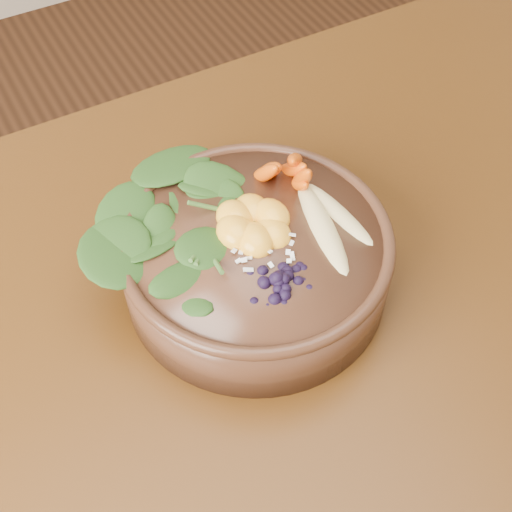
{
  "coord_description": "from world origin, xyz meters",
  "views": [
    {
      "loc": [
        -0.37,
        -0.41,
        1.44
      ],
      "look_at": [
        -0.12,
        0.04,
        0.8
      ],
      "focal_mm": 50.0,
      "sensor_mm": 36.0,
      "label": 1
    }
  ],
  "objects_px": {
    "dining_table": "(351,311)",
    "blueberry_pile": "(275,269)",
    "carrot_cluster": "(283,151)",
    "banana_halves": "(331,211)",
    "stoneware_bowl": "(256,261)",
    "kale_heap": "(200,192)",
    "mandarin_cluster": "(253,215)"
  },
  "relations": [
    {
      "from": "carrot_cluster",
      "to": "banana_halves",
      "type": "height_order",
      "value": "carrot_cluster"
    },
    {
      "from": "banana_halves",
      "to": "blueberry_pile",
      "type": "bearing_deg",
      "value": -141.51
    },
    {
      "from": "kale_heap",
      "to": "banana_halves",
      "type": "bearing_deg",
      "value": -36.97
    },
    {
      "from": "kale_heap",
      "to": "dining_table",
      "type": "bearing_deg",
      "value": -36.84
    },
    {
      "from": "dining_table",
      "to": "kale_heap",
      "type": "xyz_separation_m",
      "value": [
        -0.15,
        0.12,
        0.2
      ]
    },
    {
      "from": "dining_table",
      "to": "carrot_cluster",
      "type": "xyz_separation_m",
      "value": [
        -0.05,
        0.11,
        0.22
      ]
    },
    {
      "from": "dining_table",
      "to": "kale_heap",
      "type": "distance_m",
      "value": 0.28
    },
    {
      "from": "carrot_cluster",
      "to": "blueberry_pile",
      "type": "height_order",
      "value": "carrot_cluster"
    },
    {
      "from": "dining_table",
      "to": "mandarin_cluster",
      "type": "distance_m",
      "value": 0.23
    },
    {
      "from": "stoneware_bowl",
      "to": "banana_halves",
      "type": "distance_m",
      "value": 0.11
    },
    {
      "from": "kale_heap",
      "to": "blueberry_pile",
      "type": "height_order",
      "value": "kale_heap"
    },
    {
      "from": "carrot_cluster",
      "to": "blueberry_pile",
      "type": "distance_m",
      "value": 0.16
    },
    {
      "from": "banana_halves",
      "to": "blueberry_pile",
      "type": "distance_m",
      "value": 0.11
    },
    {
      "from": "dining_table",
      "to": "blueberry_pile",
      "type": "bearing_deg",
      "value": -170.72
    },
    {
      "from": "stoneware_bowl",
      "to": "blueberry_pile",
      "type": "relative_size",
      "value": 2.16
    },
    {
      "from": "stoneware_bowl",
      "to": "blueberry_pile",
      "type": "distance_m",
      "value": 0.09
    },
    {
      "from": "carrot_cluster",
      "to": "blueberry_pile",
      "type": "xyz_separation_m",
      "value": [
        -0.09,
        -0.13,
        -0.02
      ]
    },
    {
      "from": "dining_table",
      "to": "kale_heap",
      "type": "bearing_deg",
      "value": 143.16
    },
    {
      "from": "kale_heap",
      "to": "carrot_cluster",
      "type": "distance_m",
      "value": 0.11
    },
    {
      "from": "banana_halves",
      "to": "kale_heap",
      "type": "bearing_deg",
      "value": 156.45
    },
    {
      "from": "stoneware_bowl",
      "to": "mandarin_cluster",
      "type": "height_order",
      "value": "mandarin_cluster"
    },
    {
      "from": "dining_table",
      "to": "banana_halves",
      "type": "relative_size",
      "value": 9.4
    },
    {
      "from": "dining_table",
      "to": "mandarin_cluster",
      "type": "xyz_separation_m",
      "value": [
        -0.12,
        0.06,
        0.19
      ]
    },
    {
      "from": "dining_table",
      "to": "blueberry_pile",
      "type": "relative_size",
      "value": 11.13
    },
    {
      "from": "mandarin_cluster",
      "to": "dining_table",
      "type": "bearing_deg",
      "value": -27.4
    },
    {
      "from": "dining_table",
      "to": "blueberry_pile",
      "type": "distance_m",
      "value": 0.24
    },
    {
      "from": "stoneware_bowl",
      "to": "kale_heap",
      "type": "xyz_separation_m",
      "value": [
        -0.03,
        0.07,
        0.07
      ]
    },
    {
      "from": "dining_table",
      "to": "mandarin_cluster",
      "type": "relative_size",
      "value": 16.21
    },
    {
      "from": "kale_heap",
      "to": "blueberry_pile",
      "type": "xyz_separation_m",
      "value": [
        0.02,
        -0.14,
        -0.0
      ]
    },
    {
      "from": "kale_heap",
      "to": "banana_halves",
      "type": "distance_m",
      "value": 0.15
    },
    {
      "from": "blueberry_pile",
      "to": "banana_halves",
      "type": "bearing_deg",
      "value": 25.06
    },
    {
      "from": "kale_heap",
      "to": "banana_halves",
      "type": "xyz_separation_m",
      "value": [
        0.12,
        -0.09,
        -0.01
      ]
    }
  ]
}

